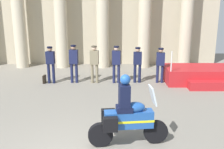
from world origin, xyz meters
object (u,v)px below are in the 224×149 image
Objects in this scene: reviewing_stand at (203,75)px; officer_in_row_4 at (137,62)px; officer_in_row_5 at (160,62)px; briefcase_on_ground at (44,79)px; motorcycle_with_rider at (126,116)px; officer_in_row_2 at (94,61)px; officer_in_row_1 at (73,61)px; officer_in_row_0 at (50,62)px; officer_in_row_3 at (116,61)px.

officer_in_row_4 is (-3.09, 0.00, 0.63)m from reviewing_stand.
briefcase_on_ground is (-5.35, -0.06, -0.78)m from officer_in_row_5.
officer_in_row_4 is at bearing 75.46° from motorcycle_with_rider.
officer_in_row_4 is (1.98, 0.06, -0.05)m from officer_in_row_2.
officer_in_row_1 is 1.06× the size of officer_in_row_4.
officer_in_row_3 is (2.99, 0.05, 0.01)m from officer_in_row_0.
motorcycle_with_rider is at bearing 108.60° from officer_in_row_2.
officer_in_row_2 is (-5.06, -0.05, 0.68)m from reviewing_stand.
officer_in_row_4 is 4.59× the size of briefcase_on_ground.
officer_in_row_2 is at bearing 95.23° from motorcycle_with_rider.
officer_in_row_1 is (1.04, 0.09, 0.03)m from officer_in_row_0.
officer_in_row_1 is 2.92m from officer_in_row_4.
officer_in_row_4 is (2.92, 0.02, -0.06)m from officer_in_row_1.
officer_in_row_5 is at bearing -171.95° from officer_in_row_0.
briefcase_on_ground is at bearing 115.46° from motorcycle_with_rider.
officer_in_row_2 is 1.07× the size of officer_in_row_5.
officer_in_row_4 is (3.96, 0.11, -0.03)m from officer_in_row_0.
motorcycle_with_rider is (-0.82, -5.69, -0.18)m from officer_in_row_4.
officer_in_row_3 reaches higher than reviewing_stand.
officer_in_row_0 is 1.05m from officer_in_row_1.
motorcycle_with_rider is at bearing 98.57° from officer_in_row_3.
motorcycle_with_rider is at bearing 126.39° from officer_in_row_0.
officer_in_row_1 is 1.02× the size of officer_in_row_3.
officer_in_row_1 reaches higher than officer_in_row_3.
officer_in_row_3 reaches higher than officer_in_row_4.
officer_in_row_2 is 2.48m from briefcase_on_ground.
motorcycle_with_rider reaches higher than officer_in_row_0.
officer_in_row_2 reaches higher than officer_in_row_3.
motorcycle_with_rider is at bearing 117.32° from officer_in_row_1.
officer_in_row_0 is 4.72× the size of briefcase_on_ground.
officer_in_row_3 is at bearing -173.12° from officer_in_row_2.
reviewing_stand is 2.09× the size of officer_in_row_0.
officer_in_row_4 is 4.38m from briefcase_on_ground.
officer_in_row_0 reaches higher than officer_in_row_4.
officer_in_row_3 is 4.77× the size of briefcase_on_ground.
motorcycle_with_rider is (2.10, -5.67, -0.24)m from officer_in_row_1.
officer_in_row_3 is at bearing -179.20° from reviewing_stand.
officer_in_row_2 is 3.02m from officer_in_row_5.
reviewing_stand is at bearing -172.55° from officer_in_row_5.
officer_in_row_0 is 6.41m from motorcycle_with_rider.
motorcycle_with_rider is (1.16, -5.64, -0.23)m from officer_in_row_2.
officer_in_row_4 is at bearing -171.41° from officer_in_row_2.
officer_in_row_1 is at bearing -179.78° from reviewing_stand.
officer_in_row_4 is at bearing -172.55° from officer_in_row_1.
officer_in_row_2 is (1.99, 0.06, 0.02)m from officer_in_row_0.
officer_in_row_0 is 5.01m from officer_in_row_5.
motorcycle_with_rider is (-1.86, -5.68, -0.16)m from officer_in_row_5.
officer_in_row_2 is 0.83× the size of motorcycle_with_rider.
officer_in_row_4 is at bearing -169.65° from officer_in_row_3.
motorcycle_with_rider reaches higher than briefcase_on_ground.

